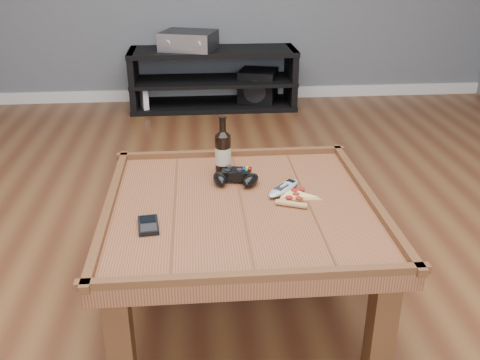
{
  "coord_description": "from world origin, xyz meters",
  "views": [
    {
      "loc": [
        -0.16,
        -1.76,
        1.35
      ],
      "look_at": [
        -0.0,
        0.06,
        0.52
      ],
      "focal_mm": 40.0,
      "sensor_mm": 36.0,
      "label": 1
    }
  ],
  "objects": [
    {
      "name": "baseboard",
      "position": [
        0.0,
        2.99,
        0.05
      ],
      "size": [
        5.0,
        0.02,
        0.1
      ],
      "primitive_type": "cube",
      "color": "silver",
      "rests_on": "ground"
    },
    {
      "name": "ground",
      "position": [
        0.0,
        0.0,
        0.0
      ],
      "size": [
        6.0,
        6.0,
        0.0
      ],
      "primitive_type": "plane",
      "color": "#4C2715",
      "rests_on": "ground"
    },
    {
      "name": "av_receiver",
      "position": [
        -0.2,
        2.74,
        0.57
      ],
      "size": [
        0.51,
        0.47,
        0.15
      ],
      "rotation": [
        0.0,
        0.0,
        -0.32
      ],
      "color": "black",
      "rests_on": "media_console"
    },
    {
      "name": "pizza_slice",
      "position": [
        0.21,
        0.02,
        0.46
      ],
      "size": [
        0.2,
        0.24,
        0.02
      ],
      "rotation": [
        0.0,
        0.0,
        -0.39
      ],
      "color": "tan",
      "rests_on": "coffee_table"
    },
    {
      "name": "remote_control",
      "position": [
        0.17,
        0.09,
        0.46
      ],
      "size": [
        0.17,
        0.18,
        0.03
      ],
      "rotation": [
        0.0,
        0.0,
        -0.72
      ],
      "color": "#93999F",
      "rests_on": "coffee_table"
    },
    {
      "name": "subwoofer",
      "position": [
        0.39,
        2.8,
        0.15
      ],
      "size": [
        0.38,
        0.38,
        0.31
      ],
      "rotation": [
        0.0,
        0.0,
        -0.31
      ],
      "color": "black",
      "rests_on": "ground"
    },
    {
      "name": "beer_bottle",
      "position": [
        -0.05,
        0.27,
        0.55
      ],
      "size": [
        0.07,
        0.07,
        0.25
      ],
      "color": "black",
      "rests_on": "coffee_table"
    },
    {
      "name": "media_console",
      "position": [
        0.0,
        2.75,
        0.25
      ],
      "size": [
        1.4,
        0.45,
        0.5
      ],
      "color": "black",
      "rests_on": "ground"
    },
    {
      "name": "coffee_table",
      "position": [
        0.0,
        0.0,
        0.39
      ],
      "size": [
        1.03,
        1.03,
        0.48
      ],
      "color": "#532C17",
      "rests_on": "ground"
    },
    {
      "name": "game_console",
      "position": [
        -0.59,
        2.64,
        0.1
      ],
      "size": [
        0.14,
        0.19,
        0.22
      ],
      "rotation": [
        0.0,
        0.0,
        0.29
      ],
      "color": "slate",
      "rests_on": "ground"
    },
    {
      "name": "smartphone",
      "position": [
        -0.33,
        -0.15,
        0.46
      ],
      "size": [
        0.08,
        0.13,
        0.02
      ],
      "rotation": [
        0.0,
        0.0,
        0.12
      ],
      "color": "black",
      "rests_on": "coffee_table"
    },
    {
      "name": "game_controller",
      "position": [
        -0.01,
        0.19,
        0.48
      ],
      "size": [
        0.2,
        0.16,
        0.06
      ],
      "rotation": [
        0.0,
        0.0,
        -0.2
      ],
      "color": "black",
      "rests_on": "coffee_table"
    }
  ]
}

